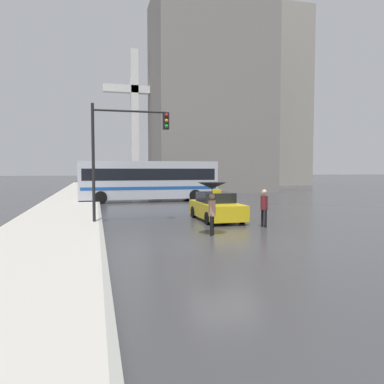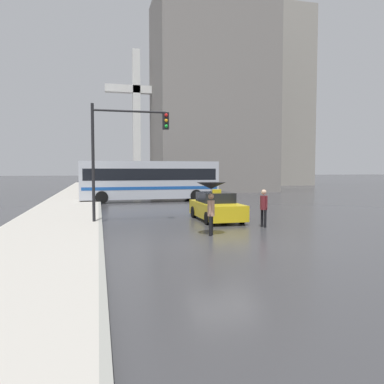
% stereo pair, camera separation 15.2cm
% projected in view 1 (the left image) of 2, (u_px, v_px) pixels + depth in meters
% --- Properties ---
extents(ground_plane, '(300.00, 300.00, 0.00)m').
position_uv_depth(ground_plane, '(226.00, 242.00, 13.28)').
color(ground_plane, '#38383A').
extents(sidewalk_corner, '(4.19, 120.00, 0.18)m').
position_uv_depth(sidewalk_corner, '(39.00, 249.00, 11.72)').
color(sidewalk_corner, '#ADA89E').
rests_on(sidewalk_corner, ground_plane).
extents(taxi, '(1.91, 4.27, 1.58)m').
position_uv_depth(taxi, '(216.00, 207.00, 19.03)').
color(taxi, gold).
rests_on(taxi, ground_plane).
extents(city_bus, '(10.98, 2.83, 3.23)m').
position_uv_depth(city_bus, '(149.00, 179.00, 30.16)').
color(city_bus, '#B2B7C1').
rests_on(city_bus, ground_plane).
extents(pedestrian_with_umbrella, '(1.13, 1.13, 2.08)m').
position_uv_depth(pedestrian_with_umbrella, '(212.00, 191.00, 14.55)').
color(pedestrian_with_umbrella, black).
rests_on(pedestrian_with_umbrella, ground_plane).
extents(pedestrian_man, '(0.39, 0.47, 1.69)m').
position_uv_depth(pedestrian_man, '(264.00, 205.00, 16.75)').
color(pedestrian_man, black).
rests_on(pedestrian_man, ground_plane).
extents(traffic_light, '(3.61, 0.38, 5.61)m').
position_uv_depth(traffic_light, '(125.00, 141.00, 17.46)').
color(traffic_light, black).
rests_on(traffic_light, ground_plane).
extents(building_tower_near, '(13.41, 9.92, 22.73)m').
position_uv_depth(building_tower_near, '(210.00, 96.00, 44.54)').
color(building_tower_near, gray).
rests_on(building_tower_near, ground_plane).
extents(building_tower_far, '(15.81, 13.79, 28.50)m').
position_uv_depth(building_tower_far, '(251.00, 101.00, 63.98)').
color(building_tower_far, gray).
rests_on(building_tower_far, ground_plane).
extents(monument_cross, '(7.53, 0.90, 17.12)m').
position_uv_depth(monument_cross, '(135.00, 111.00, 45.77)').
color(monument_cross, white).
rests_on(monument_cross, ground_plane).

